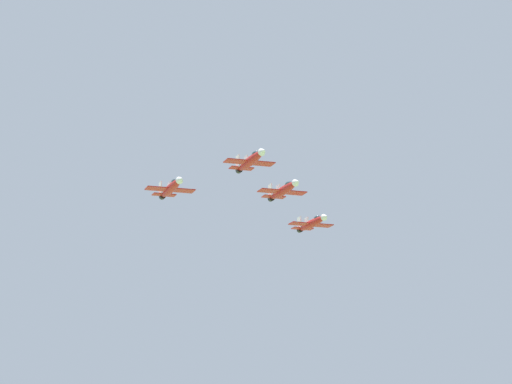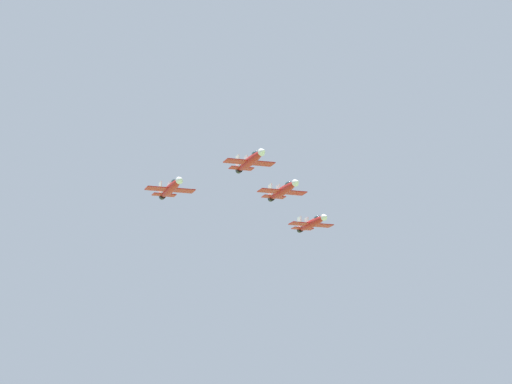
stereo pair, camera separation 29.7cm
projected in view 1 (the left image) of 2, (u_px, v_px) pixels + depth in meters
name	position (u px, v px, depth m)	size (l,w,h in m)	color
jet_lead	(251.00, 161.00, 244.45)	(11.35, 16.52, 3.80)	red
jet_left_wingman	(283.00, 190.00, 262.80)	(11.60, 17.10, 3.92)	red
jet_right_wingman	(171.00, 188.00, 253.89)	(11.62, 16.73, 3.86)	red
jet_left_outer	(312.00, 223.00, 280.72)	(11.28, 16.72, 3.83)	red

